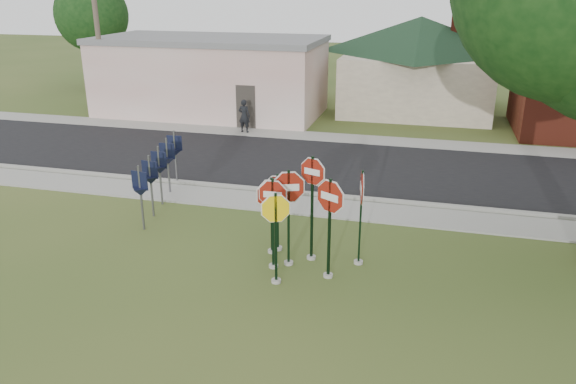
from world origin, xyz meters
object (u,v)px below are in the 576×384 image
(stop_sign_center, at_px, (289,203))
(stop_sign_yellow, at_px, (276,228))
(utility_pole_near, at_px, (97,24))
(stop_sign_left, at_px, (273,212))
(pedestrian, at_px, (244,116))

(stop_sign_center, relative_size, stop_sign_yellow, 1.11)
(stop_sign_yellow, distance_m, utility_pole_near, 20.42)
(stop_sign_yellow, xyz_separation_m, stop_sign_left, (-0.28, 0.73, 0.09))
(stop_sign_center, height_order, stop_sign_left, stop_sign_center)
(utility_pole_near, height_order, pedestrian, utility_pole_near)
(stop_sign_left, height_order, pedestrian, stop_sign_left)
(stop_sign_center, distance_m, utility_pole_near, 19.71)
(stop_sign_center, relative_size, utility_pole_near, 0.29)
(stop_sign_center, bearing_deg, utility_pole_near, 134.96)
(utility_pole_near, bearing_deg, stop_sign_center, -45.04)
(pedestrian, bearing_deg, utility_pole_near, -0.89)
(stop_sign_yellow, bearing_deg, stop_sign_left, 110.95)
(pedestrian, bearing_deg, stop_sign_left, 118.19)
(stop_sign_yellow, distance_m, stop_sign_left, 0.79)
(stop_sign_yellow, relative_size, utility_pole_near, 0.26)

